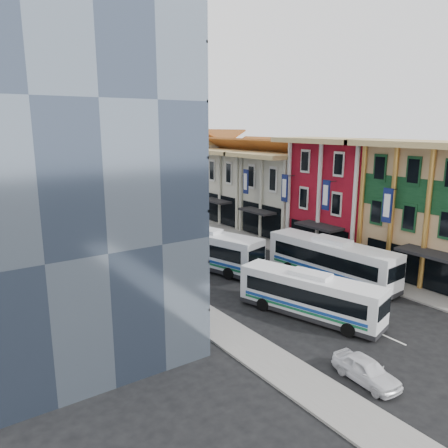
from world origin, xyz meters
TOP-DOWN VIEW (x-y plane):
  - ground at (0.00, 0.00)m, footprint 200.00×200.00m
  - sidewalk_right at (8.50, 22.00)m, footprint 3.00×90.00m
  - sidewalk_left at (-8.50, 22.00)m, footprint 3.00×90.00m
  - shophouse_red at (14.00, 17.00)m, footprint 8.00×10.00m
  - shophouse_cream_near at (14.00, 26.50)m, footprint 8.00×9.00m
  - shophouse_cream_mid at (14.00, 35.50)m, footprint 8.00×9.00m
  - shophouse_cream_far at (14.00, 46.00)m, footprint 8.00×12.00m
  - office_tower at (-17.00, 19.00)m, footprint 12.00×26.00m
  - office_block_far at (-16.00, 42.00)m, footprint 10.00×18.00m
  - bus_left_near at (-2.00, 6.54)m, footprint 5.51×11.11m
  - bus_left_far at (-2.00, 20.68)m, footprint 6.22×12.73m
  - bus_right at (5.08, 10.83)m, footprint 4.02×12.77m
  - sedan_left at (-5.50, -1.18)m, footprint 1.93×4.15m

SIDE VIEW (x-z plane):
  - ground at x=0.00m, z-range 0.00..0.00m
  - sidewalk_right at x=8.50m, z-range 0.00..0.15m
  - sidewalk_left at x=-8.50m, z-range 0.00..0.15m
  - sedan_left at x=-5.50m, z-range 0.00..1.37m
  - bus_left_near at x=-2.00m, z-range 0.00..3.48m
  - bus_left_far at x=-2.00m, z-range 0.00..3.98m
  - bus_right at x=5.08m, z-range 0.00..4.03m
  - shophouse_cream_near at x=14.00m, z-range 0.00..10.00m
  - shophouse_cream_mid at x=14.00m, z-range 0.00..10.00m
  - shophouse_cream_far at x=14.00m, z-range 0.00..11.00m
  - shophouse_red at x=14.00m, z-range 0.00..12.00m
  - office_block_far at x=-16.00m, z-range 0.00..14.00m
  - office_tower at x=-17.00m, z-range 0.00..30.00m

